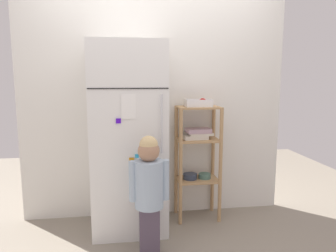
{
  "coord_description": "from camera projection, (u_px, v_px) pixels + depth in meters",
  "views": [
    {
      "loc": [
        -0.31,
        -2.86,
        1.44
      ],
      "look_at": [
        0.09,
        0.02,
        0.99
      ],
      "focal_mm": 33.23,
      "sensor_mm": 36.0,
      "label": 1
    }
  ],
  "objects": [
    {
      "name": "kitchen_wall_back",
      "position": [
        155.0,
        108.0,
        3.22
      ],
      "size": [
        2.72,
        0.03,
        2.26
      ],
      "primitive_type": "cube",
      "color": "silver",
      "rests_on": "ground"
    },
    {
      "name": "refrigerator",
      "position": [
        129.0,
        138.0,
        2.91
      ],
      "size": [
        0.68,
        0.61,
        1.76
      ],
      "color": "white",
      "rests_on": "ground"
    },
    {
      "name": "child_standing",
      "position": [
        149.0,
        184.0,
        2.49
      ],
      "size": [
        0.32,
        0.24,
        0.99
      ],
      "color": "#514455",
      "rests_on": "ground"
    },
    {
      "name": "pantry_shelf_unit",
      "position": [
        198.0,
        151.0,
        3.16
      ],
      "size": [
        0.44,
        0.3,
        1.16
      ],
      "color": "tan",
      "rests_on": "ground"
    },
    {
      "name": "ground_plane",
      "position": [
        159.0,
        226.0,
        3.06
      ],
      "size": [
        6.0,
        6.0,
        0.0
      ],
      "primitive_type": "plane",
      "color": "gray"
    },
    {
      "name": "fruit_bin",
      "position": [
        200.0,
        103.0,
        3.07
      ],
      "size": [
        0.26,
        0.17,
        0.08
      ],
      "color": "white",
      "rests_on": "pantry_shelf_unit"
    }
  ]
}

